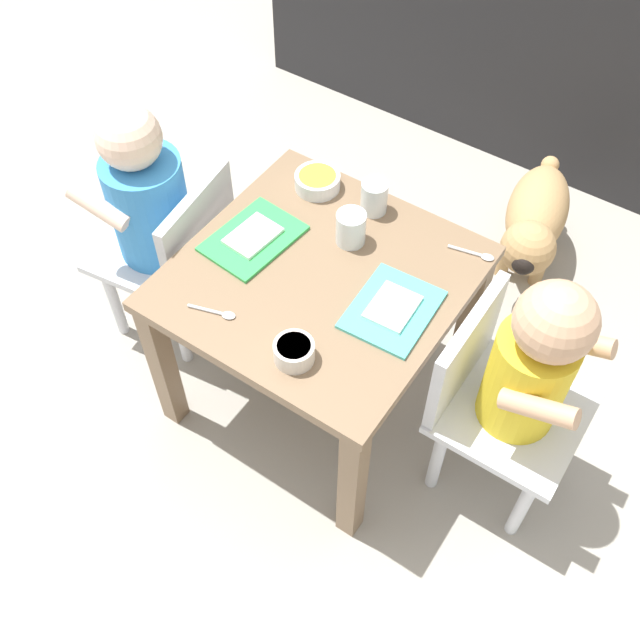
% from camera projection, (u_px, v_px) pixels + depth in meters
% --- Properties ---
extents(ground_plane, '(7.00, 7.00, 0.00)m').
position_uv_depth(ground_plane, '(320.00, 390.00, 1.86)').
color(ground_plane, '#9E998E').
extents(dining_table, '(0.56, 0.57, 0.44)m').
position_uv_depth(dining_table, '(320.00, 297.00, 1.57)').
color(dining_table, '#7A6047').
rests_on(dining_table, ground).
extents(seated_child_left, '(0.32, 0.32, 0.66)m').
position_uv_depth(seated_child_left, '(152.00, 206.00, 1.68)').
color(seated_child_left, silver).
rests_on(seated_child_left, ground).
extents(seated_child_right, '(0.28, 0.28, 0.65)m').
position_uv_depth(seated_child_right, '(524.00, 371.00, 1.41)').
color(seated_child_right, silver).
rests_on(seated_child_right, ground).
extents(dog, '(0.23, 0.44, 0.29)m').
position_uv_depth(dog, '(535.00, 220.00, 1.97)').
color(dog, tan).
rests_on(dog, ground).
extents(food_tray_left, '(0.16, 0.21, 0.02)m').
position_uv_depth(food_tray_left, '(254.00, 237.00, 1.57)').
color(food_tray_left, green).
rests_on(food_tray_left, dining_table).
extents(food_tray_right, '(0.16, 0.20, 0.02)m').
position_uv_depth(food_tray_right, '(393.00, 308.00, 1.45)').
color(food_tray_right, '#4CC6BC').
rests_on(food_tray_right, dining_table).
extents(water_cup_left, '(0.06, 0.06, 0.07)m').
position_uv_depth(water_cup_left, '(374.00, 198.00, 1.60)').
color(water_cup_left, white).
rests_on(water_cup_left, dining_table).
extents(water_cup_right, '(0.06, 0.06, 0.07)m').
position_uv_depth(water_cup_right, '(351.00, 230.00, 1.55)').
color(water_cup_right, white).
rests_on(water_cup_right, dining_table).
extents(veggie_bowl_far, '(0.08, 0.08, 0.04)m').
position_uv_depth(veggie_bowl_far, '(294.00, 351.00, 1.37)').
color(veggie_bowl_far, silver).
rests_on(veggie_bowl_far, dining_table).
extents(veggie_bowl_near, '(0.10, 0.10, 0.04)m').
position_uv_depth(veggie_bowl_near, '(317.00, 181.00, 1.66)').
color(veggie_bowl_near, white).
rests_on(veggie_bowl_near, dining_table).
extents(spoon_by_left_tray, '(0.10, 0.04, 0.01)m').
position_uv_depth(spoon_by_left_tray, '(217.00, 312.00, 1.45)').
color(spoon_by_left_tray, silver).
rests_on(spoon_by_left_tray, dining_table).
extents(spoon_by_right_tray, '(0.10, 0.03, 0.01)m').
position_uv_depth(spoon_by_right_tray, '(476.00, 254.00, 1.54)').
color(spoon_by_right_tray, silver).
rests_on(spoon_by_right_tray, dining_table).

